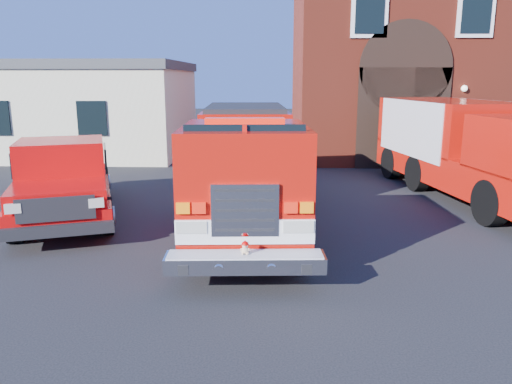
{
  "coord_description": "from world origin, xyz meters",
  "views": [
    {
      "loc": [
        0.33,
        -11.19,
        3.58
      ],
      "look_at": [
        0.0,
        -1.2,
        1.3
      ],
      "focal_mm": 35.0,
      "sensor_mm": 36.0,
      "label": 1
    }
  ],
  "objects_px": {
    "fire_engine": "(245,163)",
    "pickup_truck": "(64,180)",
    "side_building": "(80,107)",
    "secondary_truck": "(470,146)",
    "fire_station": "(452,64)"
  },
  "relations": [
    {
      "from": "side_building",
      "to": "pickup_truck",
      "type": "height_order",
      "value": "side_building"
    },
    {
      "from": "fire_station",
      "to": "secondary_truck",
      "type": "xyz_separation_m",
      "value": [
        -2.64,
        -9.87,
        -2.68
      ]
    },
    {
      "from": "side_building",
      "to": "fire_engine",
      "type": "relative_size",
      "value": 1.09
    },
    {
      "from": "fire_station",
      "to": "fire_engine",
      "type": "relative_size",
      "value": 1.63
    },
    {
      "from": "fire_station",
      "to": "pickup_truck",
      "type": "height_order",
      "value": "fire_station"
    },
    {
      "from": "fire_engine",
      "to": "secondary_truck",
      "type": "height_order",
      "value": "secondary_truck"
    },
    {
      "from": "side_building",
      "to": "fire_engine",
      "type": "height_order",
      "value": "side_building"
    },
    {
      "from": "fire_station",
      "to": "pickup_truck",
      "type": "relative_size",
      "value": 2.27
    },
    {
      "from": "fire_station",
      "to": "side_building",
      "type": "xyz_separation_m",
      "value": [
        -17.99,
        -0.99,
        -2.05
      ]
    },
    {
      "from": "fire_engine",
      "to": "secondary_truck",
      "type": "distance_m",
      "value": 7.26
    },
    {
      "from": "fire_engine",
      "to": "pickup_truck",
      "type": "xyz_separation_m",
      "value": [
        -4.79,
        0.16,
        -0.49
      ]
    },
    {
      "from": "fire_station",
      "to": "secondary_truck",
      "type": "distance_m",
      "value": 10.56
    },
    {
      "from": "fire_station",
      "to": "fire_engine",
      "type": "height_order",
      "value": "fire_station"
    },
    {
      "from": "side_building",
      "to": "pickup_truck",
      "type": "distance_m",
      "value": 12.19
    },
    {
      "from": "pickup_truck",
      "to": "secondary_truck",
      "type": "bearing_deg",
      "value": 12.86
    }
  ]
}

